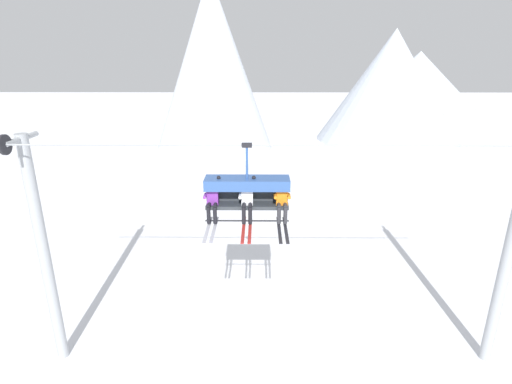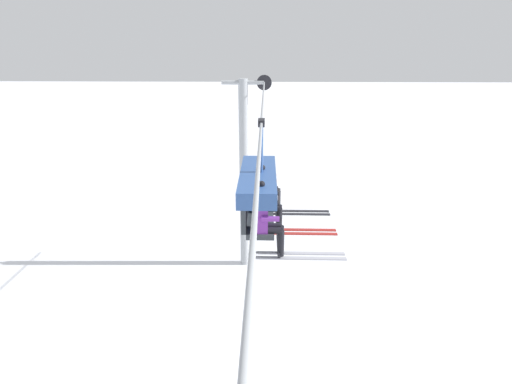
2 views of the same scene
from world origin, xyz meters
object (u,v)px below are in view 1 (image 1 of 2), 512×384
Objects in this scene: lift_tower_far at (509,251)px; skier_white at (247,200)px; chairlift_chair at (247,188)px; lift_tower_near at (43,250)px; skier_purple at (212,199)px; skier_orange at (282,200)px.

skier_white is at bearing -173.59° from lift_tower_far.
lift_tower_near is at bearing 173.81° from chairlift_chair.
skier_purple is (-9.18, -0.92, 2.05)m from lift_tower_far.
chairlift_chair is 0.34m from skier_white.
lift_tower_near is 4.71× the size of skier_orange.
skier_orange is (0.97, -0.01, -0.02)m from skier_white.
lift_tower_near is at bearing 180.00° from lift_tower_far.
lift_tower_far reaches higher than skier_white.
skier_white is 0.97m from skier_orange.
skier_purple is at bearing -174.26° from lift_tower_far.
chairlift_chair reaches higher than skier_purple.
skier_purple reaches higher than skier_orange.
skier_purple is 1.00× the size of skier_orange.
lift_tower_far is 4.71× the size of skier_orange.
chairlift_chair is 1.39× the size of skier_purple.
lift_tower_near is 4.71× the size of skier_white.
lift_tower_near reaches higher than skier_orange.
chairlift_chair is (6.53, -0.71, 2.32)m from lift_tower_near.
lift_tower_far is at bearing 5.74° from skier_purple.
lift_tower_far is 9.45m from skier_purple.
lift_tower_near is 1.00× the size of lift_tower_far.
chairlift_chair is 1.03m from skier_purple.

